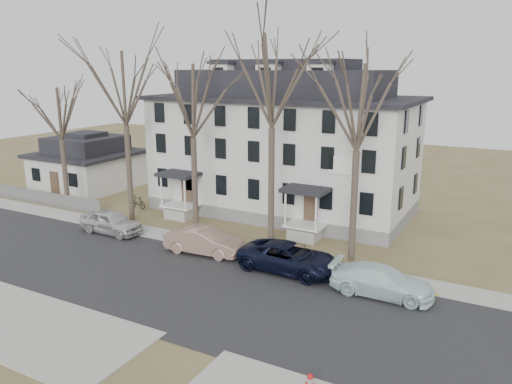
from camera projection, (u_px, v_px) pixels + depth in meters
The scene contains 19 objects.
ground at pixel (166, 302), 25.16m from camera, with size 120.00×120.00×0.00m, color brown.
main_road at pixel (189, 287), 26.86m from camera, with size 120.00×10.00×0.04m, color #27272A.
far_sidewalk at pixel (244, 251), 31.99m from camera, with size 120.00×2.00×0.08m, color #A09F97.
yellow_curb at pixel (312, 271), 28.92m from camera, with size 14.00×0.25×0.06m, color gold.
boarding_house at pixel (283, 145), 40.08m from camera, with size 20.80×12.36×12.05m.
small_house at pixel (88, 165), 48.36m from camera, with size 8.70×8.70×5.00m.
fence at pixel (41, 204), 42.91m from camera, with size 14.00×0.06×1.20m, color gray.
tree_far_left at pixel (124, 83), 36.03m from camera, with size 8.40×8.40×13.72m.
tree_mid_left at pixel (192, 96), 33.46m from camera, with size 7.80×7.80×12.74m.
tree_center at pixel (272, 74), 30.34m from camera, with size 9.00×9.00×14.70m.
tree_mid_right at pixel (359, 101), 28.18m from camera, with size 7.80×7.80×12.74m.
tree_bungalow at pixel (59, 110), 39.79m from camera, with size 6.60×6.60×10.78m.
car_silver at pixel (111, 222), 35.20m from camera, with size 1.93×4.79×1.63m, color silver.
car_tan at pixel (204, 241), 31.36m from camera, with size 1.75×5.01×1.65m, color #9E7766.
car_navy at pixel (289, 258), 28.64m from camera, with size 2.73×5.93×1.65m, color black.
car_white at pixel (382, 282), 25.66m from camera, with size 2.15×5.28×1.53m, color white.
bicycle_left at pixel (176, 210), 39.76m from camera, with size 0.56×1.60×0.84m, color black.
bicycle_right at pixel (138, 202), 41.39m from camera, with size 0.51×1.82×1.09m, color black.
fire_hydrant at pixel (310, 384), 17.99m from camera, with size 0.34×0.32×0.82m.
Camera 1 is at (14.90, -18.13, 11.55)m, focal length 35.00 mm.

